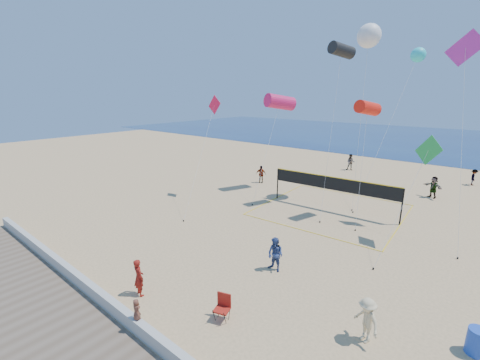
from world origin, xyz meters
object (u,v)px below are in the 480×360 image
Objects in this scene: camp_chair at (223,305)px; volleyball_net at (333,187)px; trash_barrel at (477,342)px; woman at (139,277)px.

camp_chair is 0.11× the size of volleyball_net.
camp_chair is at bearing -151.45° from trash_barrel.
woman reaches higher than trash_barrel.
woman is at bearing -100.27° from volleyball_net.
woman reaches higher than camp_chair.
volleyball_net is at bearing 79.83° from camp_chair.
woman is 1.81× the size of trash_barrel.
volleyball_net is (-1.97, 14.31, 1.20)m from camp_chair.
woman is 4.08m from camp_chair.
camp_chair is (3.89, 1.21, -0.25)m from woman.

